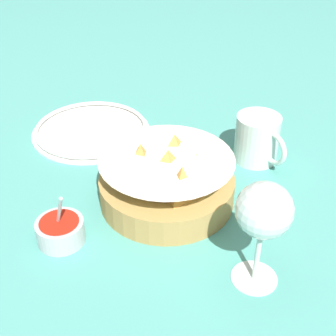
{
  "coord_description": "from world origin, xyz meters",
  "views": [
    {
      "loc": [
        0.51,
        -0.28,
        0.48
      ],
      "look_at": [
        0.0,
        0.03,
        0.07
      ],
      "focal_mm": 50.0,
      "sensor_mm": 36.0,
      "label": 1
    }
  ],
  "objects_px": {
    "sauce_cup": "(59,228)",
    "wine_glass": "(264,214)",
    "food_basket": "(168,181)",
    "side_plate": "(91,129)",
    "beer_mug": "(257,140)"
  },
  "relations": [
    {
      "from": "food_basket",
      "to": "beer_mug",
      "type": "distance_m",
      "value": 0.2
    },
    {
      "from": "sauce_cup",
      "to": "side_plate",
      "type": "height_order",
      "value": "sauce_cup"
    },
    {
      "from": "beer_mug",
      "to": "wine_glass",
      "type": "bearing_deg",
      "value": -40.31
    },
    {
      "from": "food_basket",
      "to": "sauce_cup",
      "type": "height_order",
      "value": "sauce_cup"
    },
    {
      "from": "food_basket",
      "to": "wine_glass",
      "type": "height_order",
      "value": "wine_glass"
    },
    {
      "from": "sauce_cup",
      "to": "wine_glass",
      "type": "bearing_deg",
      "value": 42.82
    },
    {
      "from": "beer_mug",
      "to": "side_plate",
      "type": "bearing_deg",
      "value": -138.34
    },
    {
      "from": "sauce_cup",
      "to": "beer_mug",
      "type": "height_order",
      "value": "sauce_cup"
    },
    {
      "from": "wine_glass",
      "to": "food_basket",
      "type": "bearing_deg",
      "value": -176.63
    },
    {
      "from": "sauce_cup",
      "to": "side_plate",
      "type": "xyz_separation_m",
      "value": [
        -0.26,
        0.16,
        -0.01
      ]
    },
    {
      "from": "food_basket",
      "to": "beer_mug",
      "type": "xyz_separation_m",
      "value": [
        -0.02,
        0.2,
        0.0
      ]
    },
    {
      "from": "wine_glass",
      "to": "beer_mug",
      "type": "distance_m",
      "value": 0.3
    },
    {
      "from": "food_basket",
      "to": "wine_glass",
      "type": "distance_m",
      "value": 0.22
    },
    {
      "from": "food_basket",
      "to": "side_plate",
      "type": "xyz_separation_m",
      "value": [
        -0.27,
        -0.02,
        -0.03
      ]
    },
    {
      "from": "food_basket",
      "to": "wine_glass",
      "type": "bearing_deg",
      "value": 3.37
    }
  ]
}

